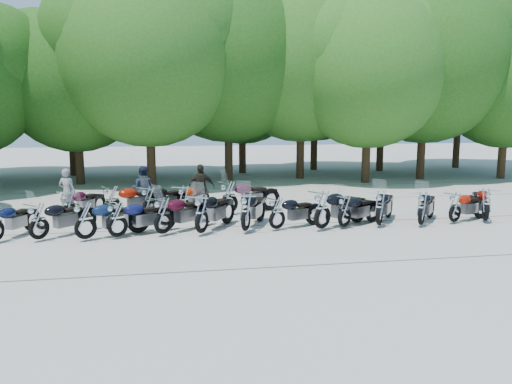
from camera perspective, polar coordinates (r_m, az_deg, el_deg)
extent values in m
plane|color=#A49E94|center=(14.74, 1.02, -5.10)|extent=(90.00, 90.00, 0.00)
cylinder|color=#3A2614|center=(27.32, -19.57, 4.30)|extent=(0.44, 0.44, 3.31)
sphere|color=#286319|center=(27.31, -19.97, 11.98)|extent=(7.31, 7.31, 7.31)
cylinder|color=#3A2614|center=(25.34, -11.93, 5.02)|extent=(0.44, 0.44, 3.93)
sphere|color=#357721|center=(25.45, -12.25, 14.86)|extent=(8.70, 8.70, 8.70)
cylinder|color=#3A2614|center=(27.37, -3.15, 5.66)|extent=(0.44, 0.44, 4.13)
sphere|color=#286319|center=(27.51, -3.23, 15.22)|extent=(9.13, 9.13, 9.13)
cylinder|color=#3A2614|center=(28.26, 5.10, 5.69)|extent=(0.44, 0.44, 4.09)
sphere|color=#357721|center=(28.39, 5.22, 14.87)|extent=(9.04, 9.04, 9.04)
cylinder|color=#3A2614|center=(26.97, 12.49, 4.88)|extent=(0.44, 0.44, 3.62)
sphere|color=#357721|center=(27.01, 12.77, 13.39)|extent=(8.00, 8.00, 8.00)
cylinder|color=#3A2614|center=(29.39, 18.39, 5.29)|extent=(0.44, 0.44, 3.98)
sphere|color=#286319|center=(29.50, 18.81, 13.86)|extent=(8.79, 8.79, 8.79)
cylinder|color=#3A2614|center=(31.40, 26.35, 4.50)|extent=(0.44, 0.44, 3.41)
sphere|color=#286319|center=(31.41, 26.82, 11.38)|extent=(7.53, 7.53, 7.53)
cylinder|color=#3A2614|center=(31.55, -20.22, 4.99)|extent=(0.44, 0.44, 3.52)
sphere|color=#357721|center=(31.57, -20.60, 12.06)|extent=(7.78, 7.78, 7.78)
cylinder|color=#3A2614|center=(30.54, -11.98, 5.13)|extent=(0.44, 0.44, 3.42)
sphere|color=#286319|center=(30.55, -12.21, 12.25)|extent=(7.56, 7.56, 7.56)
cylinder|color=#3A2614|center=(30.90, -1.57, 5.49)|extent=(0.44, 0.44, 3.56)
sphere|color=#286319|center=(30.93, -1.60, 12.81)|extent=(7.88, 7.88, 7.88)
cylinder|color=#3A2614|center=(32.94, 6.65, 5.81)|extent=(0.44, 0.44, 3.76)
sphere|color=#286319|center=(33.00, 6.78, 13.04)|extent=(8.31, 8.31, 8.31)
cylinder|color=#3A2614|center=(33.04, 14.02, 5.50)|extent=(0.44, 0.44, 3.63)
sphere|color=#357721|center=(33.08, 14.28, 12.47)|extent=(8.02, 8.02, 8.02)
cylinder|color=#3A2614|center=(36.63, 22.00, 6.00)|extent=(0.44, 0.44, 4.37)
sphere|color=#286319|center=(36.78, 22.44, 13.56)|extent=(9.67, 9.67, 9.67)
imported|color=gray|center=(18.95, -20.78, 0.02)|extent=(0.71, 0.57, 1.68)
imported|color=#1D273D|center=(18.86, -12.79, 0.36)|extent=(0.96, 0.83, 1.70)
imported|color=black|center=(18.68, -6.28, 0.52)|extent=(1.05, 0.49, 1.75)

